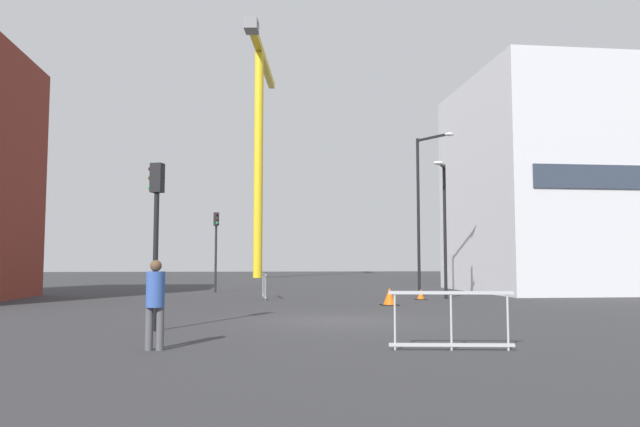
{
  "coord_description": "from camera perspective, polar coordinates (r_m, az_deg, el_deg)",
  "views": [
    {
      "loc": [
        -2.39,
        -16.65,
        1.63
      ],
      "look_at": [
        0.0,
        4.51,
        3.31
      ],
      "focal_mm": 34.0,
      "sensor_mm": 36.0,
      "label": 1
    }
  ],
  "objects": [
    {
      "name": "traffic_cone_by_barrier",
      "position": [
        26.36,
        9.46,
        -7.56
      ],
      "size": [
        0.45,
        0.45,
        0.45
      ],
      "color": "black",
      "rests_on": "ground"
    },
    {
      "name": "traffic_light_near",
      "position": [
        14.87,
        -15.17,
        -0.37
      ],
      "size": [
        0.39,
        0.31,
        3.96
      ],
      "color": "black",
      "rests_on": "ground"
    },
    {
      "name": "streetlamp_short",
      "position": [
        27.0,
        11.58,
        -0.37
      ],
      "size": [
        0.92,
        1.35,
        5.9
      ],
      "color": "black",
      "rests_on": "ground"
    },
    {
      "name": "traffic_light_island",
      "position": [
        32.47,
        -9.76,
        -2.36
      ],
      "size": [
        0.31,
        0.39,
        4.21
      ],
      "color": "#232326",
      "rests_on": "ground"
    },
    {
      "name": "office_block",
      "position": [
        36.04,
        22.29,
        2.43
      ],
      "size": [
        11.1,
        10.98,
        11.56
      ],
      "color": "silver",
      "rests_on": "ground"
    },
    {
      "name": "pedestrian_walking",
      "position": [
        11.66,
        -15.24,
        -7.66
      ],
      "size": [
        0.34,
        0.34,
        1.65
      ],
      "color": "#4C4C51",
      "rests_on": "ground"
    },
    {
      "name": "construction_crane",
      "position": [
        62.85,
        -5.72,
        8.76
      ],
      "size": [
        3.57,
        20.05,
        23.82
      ],
      "color": "yellow",
      "rests_on": "ground"
    },
    {
      "name": "safety_barrier_front",
      "position": [
        11.54,
        12.24,
        -9.71
      ],
      "size": [
        2.28,
        0.39,
        1.08
      ],
      "color": "#B2B5BA",
      "rests_on": "ground"
    },
    {
      "name": "ground",
      "position": [
        16.9,
        1.75,
        -10.05
      ],
      "size": [
        160.0,
        160.0,
        0.0
      ],
      "primitive_type": "plane",
      "color": "#333335"
    },
    {
      "name": "traffic_cone_striped",
      "position": [
        22.84,
        6.56,
        -7.81
      ],
      "size": [
        0.65,
        0.65,
        0.66
      ],
      "color": "black",
      "rests_on": "ground"
    },
    {
      "name": "streetlamp_tall",
      "position": [
        28.69,
        9.65,
        1.18
      ],
      "size": [
        1.3,
        1.86,
        7.44
      ],
      "color": "black",
      "rests_on": "ground"
    },
    {
      "name": "safety_barrier_right_run",
      "position": [
        26.54,
        -5.28,
        -6.8
      ],
      "size": [
        0.15,
        2.25,
        1.08
      ],
      "color": "gray",
      "rests_on": "ground"
    }
  ]
}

